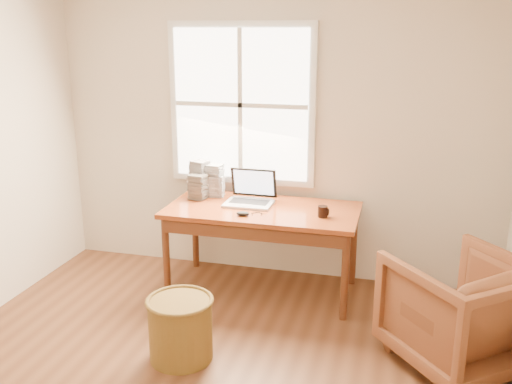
{
  "coord_description": "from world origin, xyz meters",
  "views": [
    {
      "loc": [
        1.11,
        -2.6,
        2.2
      ],
      "look_at": [
        -0.02,
        1.65,
        0.93
      ],
      "focal_mm": 40.0,
      "sensor_mm": 36.0,
      "label": 1
    }
  ],
  "objects_px": {
    "wicker_stool": "(181,329)",
    "laptop": "(248,186)",
    "cd_stack_a": "(214,180)",
    "armchair": "(460,311)",
    "coffee_mug": "(323,211)",
    "desk": "(263,210)"
  },
  "relations": [
    {
      "from": "armchair",
      "to": "laptop",
      "type": "height_order",
      "value": "laptop"
    },
    {
      "from": "desk",
      "to": "cd_stack_a",
      "type": "distance_m",
      "value": 0.58
    },
    {
      "from": "armchair",
      "to": "wicker_stool",
      "type": "height_order",
      "value": "armchair"
    },
    {
      "from": "coffee_mug",
      "to": "wicker_stool",
      "type": "bearing_deg",
      "value": -107.45
    },
    {
      "from": "cd_stack_a",
      "to": "laptop",
      "type": "bearing_deg",
      "value": -27.55
    },
    {
      "from": "wicker_stool",
      "to": "cd_stack_a",
      "type": "xyz_separation_m",
      "value": [
        -0.22,
        1.41,
        0.68
      ]
    },
    {
      "from": "laptop",
      "to": "coffee_mug",
      "type": "height_order",
      "value": "laptop"
    },
    {
      "from": "coffee_mug",
      "to": "cd_stack_a",
      "type": "height_order",
      "value": "cd_stack_a"
    },
    {
      "from": "wicker_stool",
      "to": "laptop",
      "type": "relative_size",
      "value": 0.93
    },
    {
      "from": "laptop",
      "to": "coffee_mug",
      "type": "bearing_deg",
      "value": -12.56
    },
    {
      "from": "laptop",
      "to": "desk",
      "type": "bearing_deg",
      "value": -18.69
    },
    {
      "from": "armchair",
      "to": "coffee_mug",
      "type": "bearing_deg",
      "value": -71.56
    },
    {
      "from": "wicker_stool",
      "to": "laptop",
      "type": "xyz_separation_m",
      "value": [
        0.15,
        1.22,
        0.7
      ]
    },
    {
      "from": "coffee_mug",
      "to": "armchair",
      "type": "bearing_deg",
      "value": -12.81
    },
    {
      "from": "desk",
      "to": "cd_stack_a",
      "type": "bearing_deg",
      "value": 154.61
    },
    {
      "from": "laptop",
      "to": "wicker_stool",
      "type": "bearing_deg",
      "value": -96.43
    },
    {
      "from": "armchair",
      "to": "coffee_mug",
      "type": "distance_m",
      "value": 1.28
    },
    {
      "from": "laptop",
      "to": "cd_stack_a",
      "type": "xyz_separation_m",
      "value": [
        -0.37,
        0.19,
        -0.02
      ]
    },
    {
      "from": "desk",
      "to": "armchair",
      "type": "bearing_deg",
      "value": -25.84
    },
    {
      "from": "desk",
      "to": "wicker_stool",
      "type": "xyz_separation_m",
      "value": [
        -0.28,
        -1.17,
        -0.51
      ]
    },
    {
      "from": "wicker_stool",
      "to": "laptop",
      "type": "bearing_deg",
      "value": 83.21
    },
    {
      "from": "coffee_mug",
      "to": "laptop",
      "type": "bearing_deg",
      "value": -173.62
    }
  ]
}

